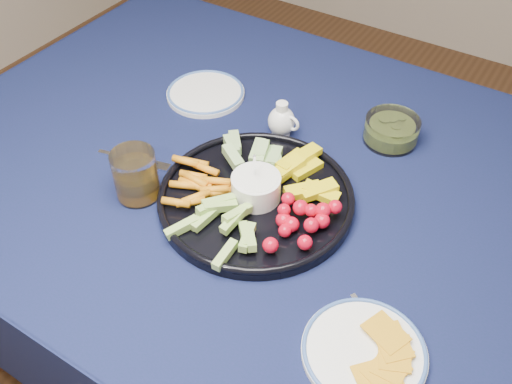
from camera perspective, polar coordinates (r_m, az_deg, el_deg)
The scene contains 9 objects.
dining_table at distance 1.20m, azimuth 4.76°, elevation -2.27°, with size 1.67×1.07×0.75m.
crudite_platter at distance 1.08m, azimuth -0.04°, elevation -0.21°, with size 0.38×0.38×0.12m.
creamer_pitcher at distance 1.23m, azimuth 2.60°, elevation 7.11°, with size 0.07×0.06×0.08m.
pickle_bowl at distance 1.26m, azimuth 13.37°, elevation 5.94°, with size 0.12×0.12×0.05m.
cheese_plate at distance 0.91m, azimuth 10.79°, elevation -15.32°, with size 0.19×0.19×0.02m.
juice_tumbler at distance 1.11m, azimuth -11.90°, elevation 1.42°, with size 0.08×0.08×0.10m.
fork_left at distance 1.21m, azimuth -11.57°, elevation 3.04°, with size 0.16×0.05×0.00m.
fork_right at distance 0.93m, azimuth 12.49°, elevation -14.14°, with size 0.14×0.10×0.00m.
side_plate_extra at distance 1.37m, azimuth -5.07°, elevation 9.84°, with size 0.18×0.18×0.02m.
Camera 1 is at (0.35, -0.75, 1.53)m, focal length 40.00 mm.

